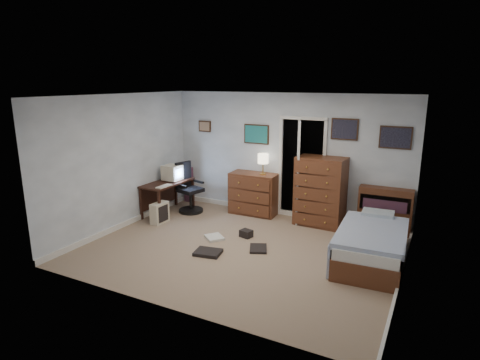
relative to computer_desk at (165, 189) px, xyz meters
name	(u,v)px	position (x,y,z in m)	size (l,w,h in m)	color
floor	(241,250)	(2.28, -0.96, -0.54)	(5.00, 4.00, 0.02)	tan
computer_desk	(165,189)	(0.00, 0.00, 0.00)	(0.59, 1.21, 0.68)	#321810
crt_monitor	(172,173)	(0.10, 0.15, 0.33)	(0.37, 0.34, 0.33)	beige
keyboard	(164,186)	(0.26, -0.35, 0.17)	(0.14, 0.36, 0.02)	beige
pc_tower	(160,213)	(0.28, -0.55, -0.32)	(0.20, 0.39, 0.41)	beige
office_chair	(189,193)	(0.39, 0.31, -0.12)	(0.63, 0.63, 1.06)	black
media_stack	(189,184)	(-0.04, 0.94, -0.13)	(0.16, 0.16, 0.80)	maroon
low_dresser	(254,193)	(1.68, 0.82, -0.09)	(0.98, 0.49, 0.87)	brown
table_lamp	(263,159)	(1.88, 0.82, 0.65)	(0.22, 0.22, 0.42)	gold
doorway	(306,167)	(2.63, 1.31, 0.48)	(0.96, 1.12, 2.05)	black
tall_dresser	(320,191)	(3.10, 0.79, 0.14)	(0.91, 0.53, 1.33)	brown
headboard_bookcase	(385,209)	(4.27, 0.91, -0.08)	(0.95, 0.27, 0.85)	brown
bed	(371,244)	(4.27, -0.45, -0.24)	(1.07, 1.88, 0.60)	brown
wall_posters	(314,133)	(2.85, 1.02, 1.22)	(4.38, 0.04, 0.60)	#331E11
floor_clutter	(228,244)	(2.02, -0.94, -0.49)	(1.31, 1.24, 0.13)	black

